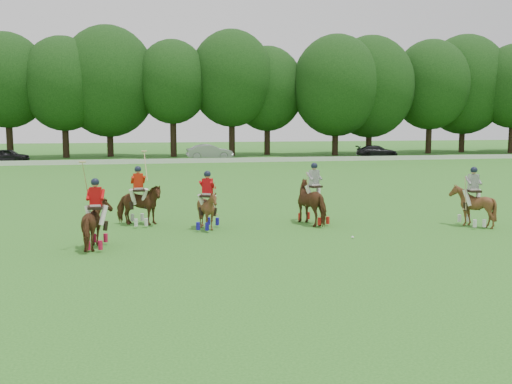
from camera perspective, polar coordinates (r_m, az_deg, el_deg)
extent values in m
plane|color=#28651D|center=(17.34, 0.66, -6.36)|extent=(180.00, 180.00, 0.00)
cylinder|color=black|center=(66.89, -23.43, 5.26)|extent=(0.70, 0.70, 4.98)
ellipsoid|color=black|center=(67.01, -23.68, 10.21)|extent=(8.80, 8.80, 10.12)
cylinder|color=black|center=(65.51, -18.51, 5.30)|extent=(0.70, 0.70, 4.64)
ellipsoid|color=black|center=(65.60, -18.71, 10.22)|extent=(8.80, 8.80, 10.13)
cylinder|color=black|center=(66.13, -14.38, 5.32)|extent=(0.70, 0.70, 4.31)
ellipsoid|color=black|center=(66.23, -14.55, 10.65)|extent=(10.67, 10.67, 12.27)
cylinder|color=black|center=(64.60, -8.27, 5.84)|extent=(0.70, 0.70, 5.24)
ellipsoid|color=black|center=(64.72, -8.36, 10.84)|extent=(8.06, 8.06, 9.26)
cylinder|color=black|center=(65.54, -2.42, 5.90)|extent=(0.70, 0.70, 5.19)
ellipsoid|color=black|center=(65.69, -2.45, 11.28)|extent=(9.50, 9.50, 10.92)
cylinder|color=black|center=(67.72, 1.12, 5.65)|extent=(0.70, 0.70, 4.48)
ellipsoid|color=black|center=(67.79, 1.14, 10.28)|extent=(8.60, 8.60, 9.89)
cylinder|color=black|center=(67.07, 7.92, 5.46)|extent=(0.70, 0.70, 4.21)
ellipsoid|color=black|center=(67.15, 8.01, 10.49)|extent=(10.11, 10.11, 11.63)
cylinder|color=black|center=(70.00, 11.22, 5.40)|extent=(0.70, 0.70, 4.07)
ellipsoid|color=black|center=(70.08, 11.34, 10.27)|extent=(10.46, 10.46, 12.03)
cylinder|color=black|center=(73.56, 16.89, 5.59)|extent=(0.70, 0.70, 4.79)
ellipsoid|color=black|center=(73.67, 17.07, 10.22)|extent=(9.47, 9.47, 10.89)
cylinder|color=black|center=(77.60, 19.90, 5.41)|extent=(0.70, 0.70, 4.44)
ellipsoid|color=black|center=(77.70, 20.11, 10.05)|extent=(10.84, 10.84, 12.47)
cylinder|color=black|center=(77.58, 24.19, 5.36)|extent=(0.70, 0.70, 4.86)
cube|color=white|center=(54.74, -7.62, 3.11)|extent=(120.00, 0.10, 0.44)
imported|color=black|center=(60.45, -23.50, 3.37)|extent=(3.96, 1.86, 1.31)
imported|color=gray|center=(59.48, -4.66, 4.02)|extent=(4.81, 1.76, 1.57)
imported|color=black|center=(64.31, 12.00, 4.00)|extent=(4.78, 2.63, 1.31)
imported|color=#4D2B14|center=(18.82, -15.65, -3.17)|extent=(0.97, 1.87, 1.53)
cube|color=black|center=(18.73, -15.71, -1.48)|extent=(0.48, 0.59, 0.08)
cylinder|color=tan|center=(18.67, -16.72, 1.30)|extent=(0.09, 0.77, 1.08)
imported|color=#4D2B14|center=(22.53, -11.64, -1.28)|extent=(1.74, 1.54, 1.60)
cube|color=black|center=(22.45, -11.68, 0.20)|extent=(0.51, 0.61, 0.08)
cylinder|color=tan|center=(22.40, -10.98, 2.56)|extent=(0.13, 0.77, 1.08)
imported|color=#4D2B14|center=(21.31, -4.85, -1.81)|extent=(1.68, 1.74, 1.48)
cube|color=black|center=(21.23, -4.87, -0.36)|extent=(0.65, 0.70, 0.08)
cylinder|color=tan|center=(21.14, -4.11, -0.61)|extent=(0.12, 0.20, 1.29)
imported|color=#4D2B14|center=(22.48, 5.80, -1.03)|extent=(1.57, 2.23, 1.72)
cube|color=black|center=(22.40, 5.82, 0.57)|extent=(0.61, 0.68, 0.08)
cylinder|color=tan|center=(22.23, 5.20, 0.32)|extent=(0.10, 0.21, 1.29)
imported|color=#4D2B14|center=(23.40, 20.81, -1.31)|extent=(1.35, 1.50, 1.59)
cube|color=black|center=(23.33, 20.87, 0.10)|extent=(0.47, 0.58, 0.08)
cylinder|color=tan|center=(23.19, 20.22, -0.11)|extent=(0.04, 0.21, 1.29)
sphere|color=white|center=(20.03, 9.64, -4.48)|extent=(0.09, 0.09, 0.09)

